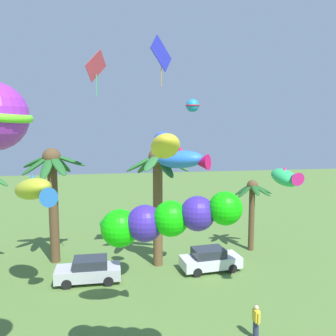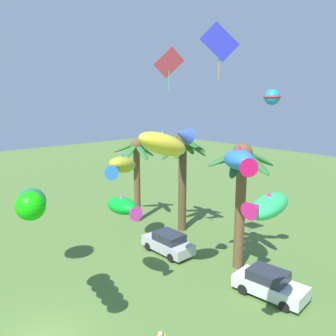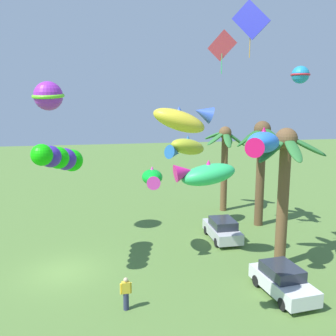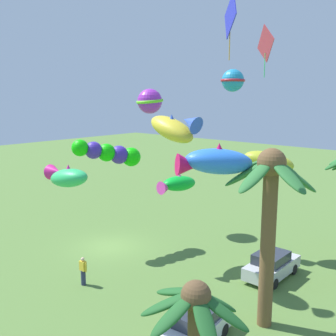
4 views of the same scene
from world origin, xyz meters
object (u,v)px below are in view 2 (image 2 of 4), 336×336
at_px(kite_fish_3, 240,160).
at_px(kite_fish_8, 166,142).
at_px(palm_tree_0, 182,161).
at_px(parked_car_0, 168,243).
at_px(kite_ball_6, 272,97).
at_px(palm_tree_3, 241,180).
at_px(kite_fish_0, 123,206).
at_px(kite_fish_4, 267,206).
at_px(kite_tube_1, 31,203).
at_px(palm_tree_2, 136,163).
at_px(parked_car_1, 269,284).
at_px(kite_diamond_2, 169,63).
at_px(kite_fish_7, 121,166).
at_px(kite_diamond_9, 220,42).

height_order(kite_fish_3, kite_fish_8, kite_fish_8).
relative_size(palm_tree_0, parked_car_0, 2.06).
xyz_separation_m(palm_tree_0, kite_ball_6, (9.25, -2.42, 5.02)).
distance_m(palm_tree_3, parked_car_0, 7.08).
relative_size(kite_fish_0, kite_fish_4, 1.14).
bearing_deg(kite_fish_0, palm_tree_3, 72.04).
xyz_separation_m(palm_tree_0, kite_fish_3, (8.36, -3.79, 1.66)).
relative_size(kite_tube_1, kite_fish_4, 1.78).
height_order(kite_fish_0, kite_fish_8, kite_fish_8).
relative_size(palm_tree_2, parked_car_1, 1.81).
bearing_deg(palm_tree_3, kite_fish_0, -107.96).
relative_size(kite_diamond_2, kite_fish_8, 0.75).
xyz_separation_m(kite_ball_6, kite_fish_7, (-9.32, -3.37, -4.63)).
height_order(parked_car_0, kite_fish_4, kite_fish_4).
bearing_deg(kite_fish_3, kite_fish_8, -114.76).
distance_m(palm_tree_2, kite_fish_8, 12.92).
bearing_deg(kite_fish_8, palm_tree_2, 150.23).
bearing_deg(kite_diamond_9, kite_fish_3, 12.52).
height_order(kite_fish_7, kite_diamond_9, kite_diamond_9).
xyz_separation_m(palm_tree_2, kite_fish_4, (17.09, -6.76, 1.69)).
height_order(kite_fish_0, kite_fish_7, kite_fish_7).
xyz_separation_m(parked_car_0, kite_fish_0, (2.21, -5.20, 4.33)).
distance_m(parked_car_0, kite_fish_7, 6.33).
height_order(palm_tree_3, kite_fish_8, kite_fish_8).
height_order(palm_tree_0, palm_tree_3, palm_tree_3).
xyz_separation_m(kite_fish_0, kite_diamond_9, (2.25, 4.87, 8.57)).
relative_size(palm_tree_0, kite_fish_0, 2.82).
xyz_separation_m(parked_car_0, kite_fish_3, (5.86, -0.02, 6.70)).
xyz_separation_m(parked_car_0, parked_car_1, (7.81, 0.49, 0.00)).
xyz_separation_m(palm_tree_0, kite_fish_7, (-0.07, -5.79, 0.39)).
bearing_deg(kite_tube_1, kite_fish_8, 80.65).
height_order(palm_tree_2, palm_tree_3, palm_tree_3).
bearing_deg(kite_fish_0, parked_car_0, 113.02).
height_order(kite_fish_4, kite_fish_7, kite_fish_4).
xyz_separation_m(kite_ball_6, kite_diamond_9, (-2.29, -1.69, 2.84)).
distance_m(palm_tree_0, kite_ball_6, 10.80).
distance_m(parked_car_0, kite_ball_6, 12.19).
xyz_separation_m(parked_car_1, kite_fish_4, (2.57, -4.89, 6.13)).
height_order(palm_tree_3, kite_fish_7, palm_tree_3).
distance_m(kite_fish_3, kite_fish_8, 4.35).
height_order(palm_tree_3, kite_fish_4, palm_tree_3).
bearing_deg(palm_tree_2, parked_car_0, -19.40).
relative_size(palm_tree_0, palm_tree_3, 0.99).
bearing_deg(kite_diamond_9, kite_fish_7, -166.49).
bearing_deg(kite_fish_8, kite_fish_7, 164.82).
relative_size(palm_tree_2, kite_fish_0, 2.57).
distance_m(palm_tree_2, kite_diamond_2, 11.06).
bearing_deg(kite_fish_4, kite_fish_8, 174.76).
relative_size(palm_tree_3, kite_fish_4, 3.25).
distance_m(parked_car_1, kite_fish_7, 11.98).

